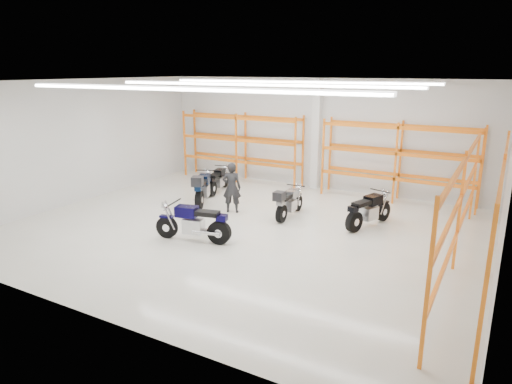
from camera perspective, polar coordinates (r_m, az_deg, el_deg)
The scene contains 12 objects.
ground at distance 14.34m, azimuth -1.49°, elevation -4.61°, with size 14.00×14.00×0.00m, color beige.
room_shell at distance 13.61m, azimuth -1.53°, elevation 8.54°, with size 14.02×12.02×4.51m.
motorcycle_main at distance 13.26m, azimuth -7.52°, elevation -3.95°, with size 2.31×0.84×1.15m.
motorcycle_back_a at distance 18.50m, azimuth -4.82°, elevation 1.40°, with size 0.74×2.01×1.00m.
motorcycle_back_b at distance 16.87m, azimuth -6.72°, elevation 0.43°, with size 1.26×2.28×1.23m.
motorcycle_back_c at distance 15.26m, azimuth 4.01°, elevation -1.38°, with size 0.67×2.09×1.08m.
motorcycle_back_d at distance 14.77m, azimuth 13.77°, elevation -2.37°, with size 1.01×2.15×1.09m.
standing_man at distance 15.75m, azimuth -3.05°, elevation 0.55°, with size 0.64×0.42×1.76m, color black.
structural_column at distance 18.92m, azimuth 7.55°, elevation 7.13°, with size 0.32×0.32×4.50m, color white.
pallet_racking_back_left at distance 20.18m, azimuth -1.91°, elevation 6.42°, with size 5.67×0.87×3.00m.
pallet_racking_back_right at distance 17.70m, azimuth 17.37°, elevation 4.50°, with size 5.67×0.87×3.00m.
pallet_racking_side at distance 11.99m, azimuth 26.14°, elevation -1.09°, with size 0.87×9.07×3.00m.
Camera 1 is at (6.91, -11.60, 4.85)m, focal length 32.00 mm.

